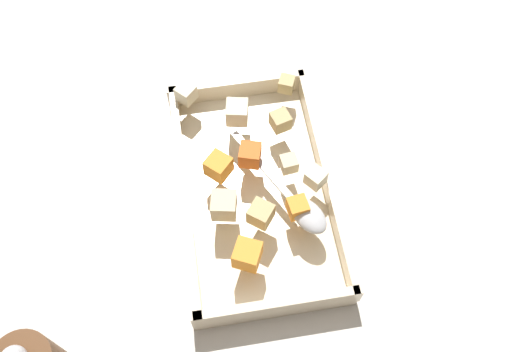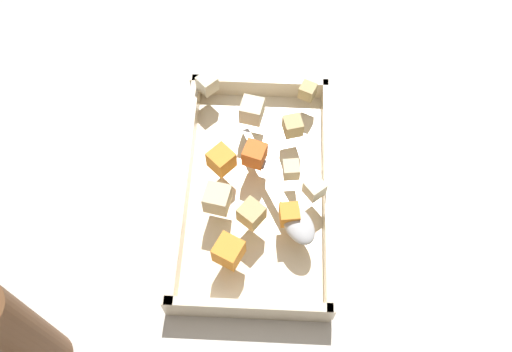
% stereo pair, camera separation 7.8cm
% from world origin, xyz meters
% --- Properties ---
extents(ground_plane, '(4.00, 4.00, 0.00)m').
position_xyz_m(ground_plane, '(0.00, 0.00, 0.00)').
color(ground_plane, beige).
extents(baking_dish, '(0.37, 0.22, 0.05)m').
position_xyz_m(baking_dish, '(-0.02, 0.00, 0.01)').
color(baking_dish, beige).
rests_on(baking_dish, ground_plane).
extents(carrot_chunk_heap_top, '(0.04, 0.04, 0.03)m').
position_xyz_m(carrot_chunk_heap_top, '(-0.05, 0.00, 0.07)').
color(carrot_chunk_heap_top, orange).
rests_on(carrot_chunk_heap_top, baking_dish).
extents(carrot_chunk_near_left, '(0.04, 0.04, 0.03)m').
position_xyz_m(carrot_chunk_near_left, '(0.10, -0.03, 0.07)').
color(carrot_chunk_near_left, orange).
rests_on(carrot_chunk_near_left, baking_dish).
extents(carrot_chunk_center, '(0.03, 0.03, 0.03)m').
position_xyz_m(carrot_chunk_center, '(0.04, 0.05, 0.06)').
color(carrot_chunk_center, orange).
rests_on(carrot_chunk_center, baking_dish).
extents(carrot_chunk_back_center, '(0.04, 0.04, 0.03)m').
position_xyz_m(carrot_chunk_back_center, '(-0.04, -0.05, 0.07)').
color(carrot_chunk_back_center, orange).
rests_on(carrot_chunk_back_center, baking_dish).
extents(potato_chunk_corner_nw, '(0.03, 0.03, 0.03)m').
position_xyz_m(potato_chunk_corner_nw, '(-0.10, 0.05, 0.06)').
color(potato_chunk_corner_nw, tan).
rests_on(potato_chunk_corner_nw, baking_dish).
extents(potato_chunk_far_left, '(0.03, 0.03, 0.02)m').
position_xyz_m(potato_chunk_far_left, '(0.00, 0.09, 0.06)').
color(potato_chunk_far_left, beige).
rests_on(potato_chunk_far_left, baking_dish).
extents(potato_chunk_far_right, '(0.03, 0.03, 0.02)m').
position_xyz_m(potato_chunk_far_right, '(-0.17, 0.08, 0.06)').
color(potato_chunk_far_right, tan).
rests_on(potato_chunk_far_right, baking_dish).
extents(potato_chunk_rim_edge, '(0.04, 0.04, 0.03)m').
position_xyz_m(potato_chunk_rim_edge, '(-0.13, -0.01, 0.07)').
color(potato_chunk_rim_edge, beige).
rests_on(potato_chunk_rim_edge, baking_dish).
extents(potato_chunk_under_handle, '(0.04, 0.04, 0.03)m').
position_xyz_m(potato_chunk_under_handle, '(-0.18, -0.08, 0.06)').
color(potato_chunk_under_handle, beige).
rests_on(potato_chunk_under_handle, baking_dish).
extents(potato_chunk_corner_sw, '(0.04, 0.04, 0.03)m').
position_xyz_m(potato_chunk_corner_sw, '(0.02, -0.05, 0.07)').
color(potato_chunk_corner_sw, beige).
rests_on(potato_chunk_corner_sw, baking_dish).
extents(potato_chunk_mid_right, '(0.03, 0.03, 0.02)m').
position_xyz_m(potato_chunk_mid_right, '(-0.03, 0.05, 0.06)').
color(potato_chunk_mid_right, beige).
rests_on(potato_chunk_mid_right, baking_dish).
extents(potato_chunk_near_spoon, '(0.04, 0.04, 0.03)m').
position_xyz_m(potato_chunk_near_spoon, '(0.04, -0.00, 0.07)').
color(potato_chunk_near_spoon, tan).
rests_on(potato_chunk_near_spoon, baking_dish).
extents(serving_spoon, '(0.19, 0.12, 0.02)m').
position_xyz_m(serving_spoon, '(0.04, 0.06, 0.06)').
color(serving_spoon, silver).
rests_on(serving_spoon, baking_dish).
extents(pepper_mill, '(0.06, 0.06, 0.25)m').
position_xyz_m(pepper_mill, '(0.23, -0.25, 0.12)').
color(pepper_mill, brown).
rests_on(pepper_mill, ground_plane).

